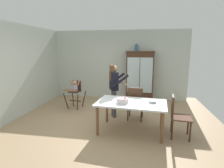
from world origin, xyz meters
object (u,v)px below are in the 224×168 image
object	(u,v)px
birthday_cake	(122,100)
dining_chair_right_end	(177,113)
high_chair_with_toddler	(75,89)
dining_chair_far_side	(135,101)
dining_table	(131,106)
serving_bowl	(152,102)
ceramic_vase	(136,48)
adult_person	(114,85)
china_cabinet	(140,76)

from	to	relation	value
birthday_cake	dining_chair_right_end	xyz separation A→B (m)	(1.23, -0.00, -0.24)
high_chair_with_toddler	dining_chair_far_side	bearing A→B (deg)	-10.96
dining_table	serving_bowl	world-z (taller)	serving_bowl
ceramic_vase	high_chair_with_toddler	size ratio (longest dim) A/B	0.28
birthday_cake	serving_bowl	world-z (taller)	birthday_cake
adult_person	high_chair_with_toddler	bearing A→B (deg)	47.20
high_chair_with_toddler	dining_chair_right_end	xyz separation A→B (m)	(3.01, -1.55, -0.10)
ceramic_vase	dining_table	world-z (taller)	ceramic_vase
china_cabinet	birthday_cake	world-z (taller)	china_cabinet
china_cabinet	serving_bowl	distance (m)	2.74
dining_chair_far_side	ceramic_vase	bearing A→B (deg)	-83.99
serving_bowl	adult_person	bearing A→B (deg)	140.09
china_cabinet	serving_bowl	xyz separation A→B (m)	(0.35, -2.71, -0.19)
high_chair_with_toddler	adult_person	world-z (taller)	adult_person
china_cabinet	dining_table	world-z (taller)	china_cabinet
adult_person	birthday_cake	distance (m)	1.07
birthday_cake	serving_bowl	distance (m)	0.71
adult_person	birthday_cake	world-z (taller)	adult_person
high_chair_with_toddler	dining_chair_right_end	world-z (taller)	dining_chair_right_end
china_cabinet	dining_table	size ratio (longest dim) A/B	1.11
china_cabinet	ceramic_vase	xyz separation A→B (m)	(-0.15, 0.00, 1.06)
high_chair_with_toddler	adult_person	bearing A→B (deg)	-11.92
ceramic_vase	dining_chair_right_end	xyz separation A→B (m)	(1.03, -2.83, -1.46)
dining_table	dining_chair_far_side	distance (m)	0.71
ceramic_vase	serving_bowl	world-z (taller)	ceramic_vase
serving_bowl	dining_chair_right_end	xyz separation A→B (m)	(0.54, -0.12, -0.21)
dining_chair_right_end	ceramic_vase	bearing A→B (deg)	26.49
serving_bowl	dining_chair_right_end	world-z (taller)	dining_chair_right_end
china_cabinet	adult_person	distance (m)	1.96
high_chair_with_toddler	adult_person	distance (m)	1.56
high_chair_with_toddler	dining_chair_far_side	size ratio (longest dim) A/B	0.99
serving_bowl	dining_chair_far_side	bearing A→B (deg)	122.31
dining_table	birthday_cake	bearing A→B (deg)	-156.29
birthday_cake	dining_chair_far_side	bearing A→B (deg)	71.08
china_cabinet	dining_chair_right_end	distance (m)	2.99
adult_person	birthday_cake	size ratio (longest dim) A/B	5.47
china_cabinet	high_chair_with_toddler	world-z (taller)	china_cabinet
birthday_cake	dining_chair_right_end	distance (m)	1.25
high_chair_with_toddler	dining_table	world-z (taller)	high_chair_with_toddler
ceramic_vase	serving_bowl	size ratio (longest dim) A/B	1.50
china_cabinet	serving_bowl	bearing A→B (deg)	-82.66
china_cabinet	high_chair_with_toddler	bearing A→B (deg)	-149.08
birthday_cake	dining_chair_far_side	xyz separation A→B (m)	(0.27, 0.79, -0.24)
high_chair_with_toddler	birthday_cake	bearing A→B (deg)	-31.64
dining_table	serving_bowl	distance (m)	0.51
birthday_cake	high_chair_with_toddler	bearing A→B (deg)	138.87
dining_chair_right_end	birthday_cake	bearing A→B (deg)	96.35
dining_table	serving_bowl	xyz separation A→B (m)	(0.49, 0.03, 0.11)
ceramic_vase	dining_chair_far_side	size ratio (longest dim) A/B	0.28
ceramic_vase	high_chair_with_toddler	xyz separation A→B (m)	(-1.98, -1.28, -1.37)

